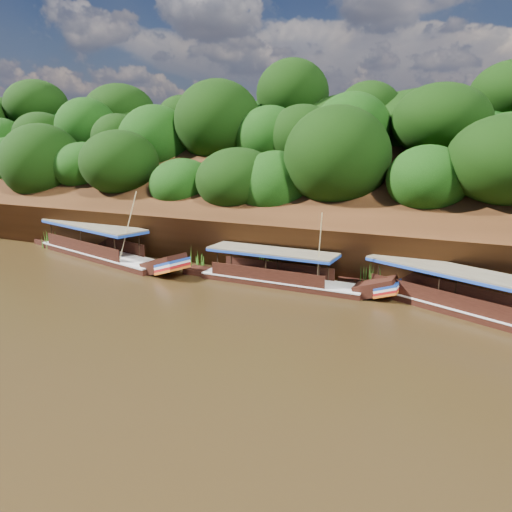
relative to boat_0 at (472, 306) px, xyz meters
The scene contains 6 objects.
ground 15.46m from the boat_0, 154.75° to the right, with size 160.00×160.00×0.00m, color black.
riverbank 21.39m from the boat_0, 130.92° to the left, with size 120.00×30.06×19.40m.
boat_0 is the anchor object (origin of this frame).
boat_1 10.95m from the boat_0, behind, with size 13.10×2.44×5.52m.
boat_2 26.83m from the boat_0, behind, with size 16.87×6.40×6.17m.
reeds 17.39m from the boat_0, behind, with size 50.19×2.38×1.92m.
Camera 1 is at (14.53, -21.65, 9.42)m, focal length 35.00 mm.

